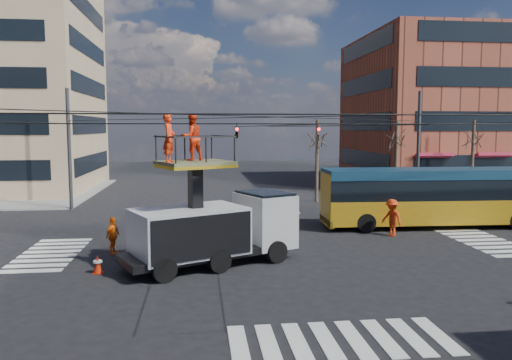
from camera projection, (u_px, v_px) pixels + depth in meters
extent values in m
plane|color=black|center=(278.00, 248.00, 22.67)|extent=(120.00, 120.00, 0.00)
cube|color=slate|center=(468.00, 186.00, 45.81)|extent=(18.00, 18.00, 0.12)
cube|color=black|center=(93.00, 162.00, 44.65)|extent=(0.12, 13.60, 1.50)
cube|color=black|center=(91.00, 125.00, 44.30)|extent=(0.12, 13.60, 1.50)
cube|color=black|center=(90.00, 87.00, 43.95)|extent=(0.12, 13.60, 1.50)
cube|color=black|center=(89.00, 48.00, 43.60)|extent=(0.12, 13.60, 1.50)
cube|color=black|center=(87.00, 9.00, 43.25)|extent=(0.12, 13.60, 1.50)
cube|color=brown|center=(464.00, 111.00, 48.16)|extent=(20.00, 16.00, 14.00)
cube|color=black|center=(363.00, 159.00, 47.49)|extent=(0.12, 13.60, 1.58)
cube|color=black|center=(364.00, 122.00, 47.13)|extent=(0.12, 13.60, 1.57)
cube|color=black|center=(364.00, 85.00, 46.76)|extent=(0.12, 13.60, 1.57)
cube|color=black|center=(365.00, 47.00, 46.39)|extent=(0.12, 13.60, 1.57)
cylinder|color=#2D2D30|center=(418.00, 148.00, 35.47)|extent=(0.24, 0.24, 8.00)
cylinder|color=#2D2D30|center=(69.00, 150.00, 32.73)|extent=(0.24, 0.24, 8.00)
cylinder|color=black|center=(251.00, 124.00, 33.93)|extent=(24.00, 0.03, 0.03)
cylinder|color=black|center=(373.00, 115.00, 10.22)|extent=(24.00, 0.03, 0.03)
cylinder|color=black|center=(279.00, 117.00, 22.05)|extent=(24.02, 24.02, 0.03)
cylinder|color=black|center=(279.00, 117.00, 22.05)|extent=(24.02, 24.02, 0.03)
cylinder|color=black|center=(284.00, 124.00, 20.90)|extent=(24.00, 0.03, 0.03)
cylinder|color=black|center=(275.00, 124.00, 23.27)|extent=(24.00, 0.03, 0.03)
cylinder|color=black|center=(252.00, 126.00, 21.95)|extent=(0.03, 24.00, 0.03)
cylinder|color=black|center=(306.00, 126.00, 22.23)|extent=(0.03, 24.00, 0.03)
imported|color=black|center=(318.00, 134.00, 25.38)|extent=(0.16, 0.20, 1.00)
imported|color=black|center=(237.00, 129.00, 26.88)|extent=(0.26, 1.24, 0.50)
cylinder|color=#382B21|center=(317.00, 161.00, 36.26)|extent=(0.24, 0.24, 6.00)
cylinder|color=#382B21|center=(396.00, 161.00, 36.95)|extent=(0.24, 0.24, 6.00)
cylinder|color=#382B21|center=(472.00, 160.00, 37.63)|extent=(0.24, 0.24, 6.00)
cube|color=black|center=(210.00, 251.00, 19.81)|extent=(7.26, 5.01, 0.30)
cube|color=silver|center=(265.00, 220.00, 21.08)|extent=(2.66, 2.94, 2.20)
cube|color=black|center=(265.00, 201.00, 21.00)|extent=(2.44, 2.77, 0.80)
cube|color=silver|center=(189.00, 231.00, 19.23)|extent=(4.87, 4.07, 1.80)
cylinder|color=black|center=(276.00, 252.00, 20.12)|extent=(0.96, 0.70, 0.90)
cylinder|color=black|center=(247.00, 241.00, 22.06)|extent=(0.96, 0.70, 0.90)
cylinder|color=black|center=(219.00, 261.00, 18.74)|extent=(0.96, 0.70, 0.90)
cylinder|color=black|center=(193.00, 248.00, 20.68)|extent=(0.96, 0.70, 0.90)
cylinder|color=black|center=(164.00, 270.00, 17.58)|extent=(0.96, 0.70, 0.90)
cylinder|color=black|center=(142.00, 255.00, 19.51)|extent=(0.96, 0.70, 0.90)
cube|color=black|center=(196.00, 197.00, 19.26)|extent=(0.60, 0.60, 2.70)
cube|color=#4C4F2F|center=(195.00, 163.00, 19.12)|extent=(3.25, 3.02, 0.12)
cube|color=yellow|center=(195.00, 166.00, 19.13)|extent=(3.25, 3.02, 0.12)
imported|color=red|center=(169.00, 138.00, 18.20)|extent=(0.56, 0.73, 1.78)
imported|color=red|center=(192.00, 137.00, 19.26)|extent=(1.11, 1.05, 1.82)
cube|color=#C78012|center=(439.00, 209.00, 27.41)|extent=(12.80, 3.04, 1.30)
cube|color=black|center=(440.00, 188.00, 27.29)|extent=(12.80, 2.98, 1.10)
cube|color=#0D273B|center=(440.00, 173.00, 27.21)|extent=(12.80, 3.04, 0.50)
cube|color=#C78012|center=(327.00, 199.00, 26.85)|extent=(0.33, 2.48, 2.80)
cube|color=black|center=(326.00, 220.00, 26.96)|extent=(0.24, 2.60, 0.30)
cube|color=gold|center=(329.00, 176.00, 26.72)|extent=(0.16, 1.60, 0.35)
cylinder|color=black|center=(366.00, 223.00, 25.94)|extent=(1.01, 0.33, 1.00)
cylinder|color=black|center=(354.00, 215.00, 28.27)|extent=(1.01, 0.33, 1.00)
cylinder|color=black|center=(493.00, 213.00, 28.94)|extent=(1.01, 0.33, 1.00)
cone|color=red|center=(98.00, 264.00, 18.65)|extent=(0.36, 0.36, 0.69)
imported|color=orange|center=(113.00, 236.00, 21.38)|extent=(0.71, 1.03, 1.63)
imported|color=#F4370F|center=(392.00, 218.00, 25.01)|extent=(1.15, 1.39, 1.87)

